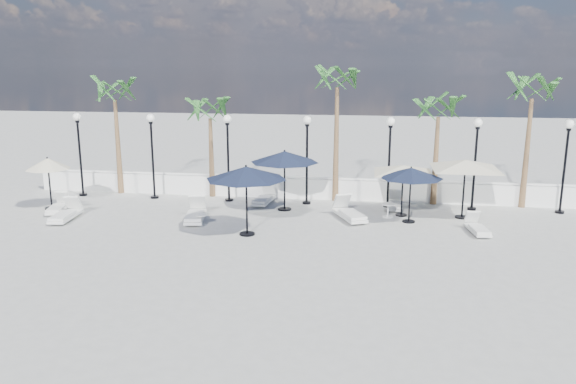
# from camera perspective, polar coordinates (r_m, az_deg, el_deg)

# --- Properties ---
(ground) EXTENTS (100.00, 100.00, 0.00)m
(ground) POSITION_cam_1_polar(r_m,az_deg,el_deg) (18.48, -0.50, -6.06)
(ground) COLOR gray
(ground) RESTS_ON ground
(balustrade) EXTENTS (26.00, 0.30, 1.01)m
(balustrade) POSITION_cam_1_polar(r_m,az_deg,el_deg) (25.52, 2.17, 0.36)
(balustrade) COLOR silver
(balustrade) RESTS_ON ground
(lamppost_0) EXTENTS (0.36, 0.36, 3.84)m
(lamppost_0) POSITION_cam_1_polar(r_m,az_deg,el_deg) (27.44, -20.47, 4.74)
(lamppost_0) COLOR black
(lamppost_0) RESTS_ON ground
(lamppost_1) EXTENTS (0.36, 0.36, 3.84)m
(lamppost_1) POSITION_cam_1_polar(r_m,az_deg,el_deg) (25.93, -13.66, 4.75)
(lamppost_1) COLOR black
(lamppost_1) RESTS_ON ground
(lamppost_2) EXTENTS (0.36, 0.36, 3.84)m
(lamppost_2) POSITION_cam_1_polar(r_m,az_deg,el_deg) (24.82, -6.13, 4.69)
(lamppost_2) COLOR black
(lamppost_2) RESTS_ON ground
(lamppost_3) EXTENTS (0.36, 0.36, 3.84)m
(lamppost_3) POSITION_cam_1_polar(r_m,az_deg,el_deg) (24.17, 1.94, 4.54)
(lamppost_3) COLOR black
(lamppost_3) RESTS_ON ground
(lamppost_4) EXTENTS (0.36, 0.36, 3.84)m
(lamppost_4) POSITION_cam_1_polar(r_m,az_deg,el_deg) (24.02, 10.28, 4.29)
(lamppost_4) COLOR black
(lamppost_4) RESTS_ON ground
(lamppost_5) EXTENTS (0.36, 0.36, 3.84)m
(lamppost_5) POSITION_cam_1_polar(r_m,az_deg,el_deg) (24.38, 18.55, 3.95)
(lamppost_5) COLOR black
(lamppost_5) RESTS_ON ground
(lamppost_6) EXTENTS (0.36, 0.36, 3.84)m
(lamppost_6) POSITION_cam_1_polar(r_m,az_deg,el_deg) (25.22, 26.41, 3.55)
(lamppost_6) COLOR black
(lamppost_6) RESTS_ON ground
(palm_0) EXTENTS (2.60, 2.60, 5.50)m
(palm_0) POSITION_cam_1_polar(r_m,az_deg,el_deg) (27.28, -17.20, 9.25)
(palm_0) COLOR brown
(palm_0) RESTS_ON ground
(palm_1) EXTENTS (2.60, 2.60, 4.70)m
(palm_1) POSITION_cam_1_polar(r_m,az_deg,el_deg) (25.71, -7.92, 7.76)
(palm_1) COLOR brown
(palm_1) RESTS_ON ground
(palm_2) EXTENTS (2.60, 2.60, 6.10)m
(palm_2) POSITION_cam_1_polar(r_m,az_deg,el_deg) (24.62, 5.04, 10.79)
(palm_2) COLOR brown
(palm_2) RESTS_ON ground
(palm_3) EXTENTS (2.60, 2.60, 4.90)m
(palm_3) POSITION_cam_1_polar(r_m,az_deg,el_deg) (24.79, 15.04, 7.71)
(palm_3) COLOR brown
(palm_3) RESTS_ON ground
(palm_4) EXTENTS (2.60, 2.60, 5.70)m
(palm_4) POSITION_cam_1_polar(r_m,az_deg,el_deg) (25.41, 23.56, 8.97)
(palm_4) COLOR brown
(palm_4) RESTS_ON ground
(lounger_0) EXTENTS (1.02, 1.86, 0.67)m
(lounger_0) POSITION_cam_1_polar(r_m,az_deg,el_deg) (25.11, -22.31, -1.40)
(lounger_0) COLOR silver
(lounger_0) RESTS_ON ground
(lounger_1) EXTENTS (1.08, 2.17, 0.78)m
(lounger_1) POSITION_cam_1_polar(r_m,az_deg,el_deg) (22.21, -9.40, -2.26)
(lounger_1) COLOR silver
(lounger_1) RESTS_ON ground
(lounger_2) EXTENTS (0.85, 2.02, 0.73)m
(lounger_2) POSITION_cam_1_polar(r_m,az_deg,el_deg) (23.69, -21.66, -2.10)
(lounger_2) COLOR silver
(lounger_2) RESTS_ON ground
(lounger_3) EXTENTS (0.80, 1.96, 0.71)m
(lounger_3) POSITION_cam_1_polar(r_m,az_deg,el_deg) (24.61, -2.45, -0.65)
(lounger_3) COLOR silver
(lounger_3) RESTS_ON ground
(lounger_4) EXTENTS (1.50, 2.20, 0.79)m
(lounger_4) POSITION_cam_1_polar(r_m,az_deg,el_deg) (22.24, 6.25, -2.13)
(lounger_4) COLOR silver
(lounger_4) RESTS_ON ground
(lounger_5) EXTENTS (0.76, 1.70, 0.62)m
(lounger_5) POSITION_cam_1_polar(r_m,az_deg,el_deg) (21.49, 18.67, -3.45)
(lounger_5) COLOR silver
(lounger_5) RESTS_ON ground
(lounger_6) EXTENTS (0.62, 1.72, 0.63)m
(lounger_6) POSITION_cam_1_polar(r_m,az_deg,el_deg) (24.20, 10.80, -1.18)
(lounger_6) COLOR silver
(lounger_6) RESTS_ON ground
(side_table_0) EXTENTS (0.47, 0.47, 0.46)m
(side_table_0) POSITION_cam_1_polar(r_m,az_deg,el_deg) (25.32, -20.93, -1.04)
(side_table_0) COLOR silver
(side_table_0) RESTS_ON ground
(side_table_1) EXTENTS (0.44, 0.44, 0.43)m
(side_table_1) POSITION_cam_1_polar(r_m,az_deg,el_deg) (21.54, -8.74, -2.72)
(side_table_1) COLOR silver
(side_table_1) RESTS_ON ground
(side_table_2) EXTENTS (0.57, 0.57, 0.55)m
(side_table_2) POSITION_cam_1_polar(r_m,az_deg,el_deg) (22.80, 10.13, -1.71)
(side_table_2) COLOR silver
(side_table_2) RESTS_ON ground
(parasol_navy_left) EXTENTS (2.90, 2.90, 2.56)m
(parasol_navy_left) POSITION_cam_1_polar(r_m,az_deg,el_deg) (19.75, -4.28, 1.91)
(parasol_navy_left) COLOR black
(parasol_navy_left) RESTS_ON ground
(parasol_navy_mid) EXTENTS (2.85, 2.85, 2.56)m
(parasol_navy_mid) POSITION_cam_1_polar(r_m,az_deg,el_deg) (23.16, -0.35, 3.56)
(parasol_navy_mid) COLOR black
(parasol_navy_mid) RESTS_ON ground
(parasol_navy_right) EXTENTS (2.46, 2.46, 2.20)m
(parasol_navy_right) POSITION_cam_1_polar(r_m,az_deg,el_deg) (21.88, 12.39, 1.87)
(parasol_navy_right) COLOR black
(parasol_navy_right) RESTS_ON ground
(parasol_cream_sq_a) EXTENTS (4.53, 4.53, 2.23)m
(parasol_cream_sq_a) POSITION_cam_1_polar(r_m,az_deg,el_deg) (22.76, 11.65, 2.65)
(parasol_cream_sq_a) COLOR black
(parasol_cream_sq_a) RESTS_ON ground
(parasol_cream_sq_b) EXTENTS (5.04, 5.04, 2.53)m
(parasol_cream_sq_b) POSITION_cam_1_polar(r_m,az_deg,el_deg) (22.97, 17.62, 3.10)
(parasol_cream_sq_b) COLOR black
(parasol_cream_sq_b) RESTS_ON ground
(parasol_cream_small) EXTENTS (1.82, 1.82, 2.23)m
(parasol_cream_small) POSITION_cam_1_polar(r_m,az_deg,el_deg) (25.43, -23.22, 2.58)
(parasol_cream_small) COLOR black
(parasol_cream_small) RESTS_ON ground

